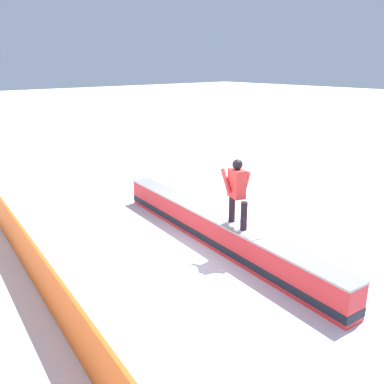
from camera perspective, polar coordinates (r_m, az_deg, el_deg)
The scene contains 4 objects.
ground_plane at distance 9.80m, azimuth 3.22°, elevation -7.27°, with size 120.00×120.00×0.00m, color white.
grind_box at distance 9.66m, azimuth 3.25°, elevation -5.49°, with size 7.60×1.39×0.73m.
snowboarder at distance 8.74m, azimuth 6.26°, elevation 0.20°, with size 1.58×0.72×1.46m.
safety_fence at distance 7.67m, azimuth -19.57°, elevation -11.76°, with size 11.92×0.06×0.97m, color orange.
Camera 1 is at (-6.41, 6.17, 4.11)m, focal length 38.46 mm.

